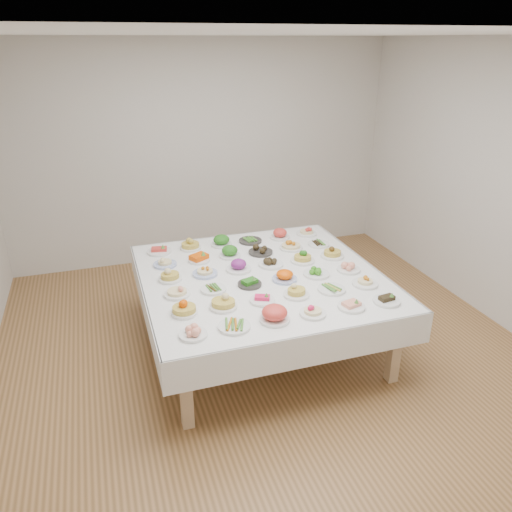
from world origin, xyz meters
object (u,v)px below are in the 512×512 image
object	(u,v)px
display_table	(261,281)
dish_35	(307,230)
dish_18	(170,274)
dish_0	(193,332)

from	to	relation	value
display_table	dish_35	world-z (taller)	dish_35
display_table	dish_18	distance (m)	0.84
dish_35	dish_0	bearing A→B (deg)	-134.65
dish_0	dish_35	size ratio (longest dim) A/B	0.95
dish_18	dish_0	bearing A→B (deg)	-89.48
dish_0	dish_18	xyz separation A→B (m)	(-0.01, 0.98, 0.03)
dish_18	display_table	bearing A→B (deg)	-10.80
dish_18	dish_35	distance (m)	1.77
display_table	dish_18	xyz separation A→B (m)	(-0.82, 0.16, 0.13)
display_table	dish_35	bearing A→B (deg)	45.16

